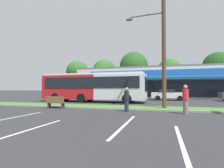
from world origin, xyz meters
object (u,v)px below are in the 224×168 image
at_px(city_bus, 93,87).
at_px(bus_stop_bench, 55,102).
at_px(car_2, 106,94).
at_px(pedestrian_by_pole, 186,99).
at_px(pedestrian_mid, 127,99).
at_px(utility_pole, 162,37).
at_px(car_1, 168,94).

xyz_separation_m(city_bus, bus_stop_bench, (-0.30, -6.87, -1.26)).
distance_m(car_2, pedestrian_by_pole, 16.12).
distance_m(bus_stop_bench, pedestrian_mid, 5.68).
height_order(utility_pole, car_1, utility_pole).
height_order(utility_pole, pedestrian_mid, utility_pole).
bearing_deg(pedestrian_mid, bus_stop_bench, -119.32).
height_order(pedestrian_by_pole, pedestrian_mid, pedestrian_by_pole).
bearing_deg(utility_pole, pedestrian_by_pole, -56.43).
distance_m(bus_stop_bench, car_1, 15.13).
relative_size(car_1, car_2, 1.05).
xyz_separation_m(utility_pole, bus_stop_bench, (-7.94, -1.55, -4.80)).
relative_size(utility_pole, pedestrian_mid, 6.17).
xyz_separation_m(car_1, car_2, (-8.67, 0.20, -0.03)).
bearing_deg(city_bus, pedestrian_mid, -52.66).
xyz_separation_m(utility_pole, city_bus, (-7.64, 5.32, -3.54)).
bearing_deg(car_1, pedestrian_by_pole, -86.98).
relative_size(utility_pole, car_1, 2.29).
bearing_deg(city_bus, utility_pole, -34.24).
distance_m(car_1, pedestrian_mid, 13.09).
bearing_deg(city_bus, pedestrian_by_pole, -38.70).
height_order(car_1, pedestrian_mid, pedestrian_mid).
distance_m(car_1, pedestrian_by_pole, 12.95).
xyz_separation_m(car_2, pedestrian_mid, (5.72, -12.95, 0.09)).
distance_m(utility_pole, car_1, 11.82).
bearing_deg(city_bus, bus_stop_bench, -91.91).
xyz_separation_m(bus_stop_bench, pedestrian_mid, (5.67, -0.32, 0.30)).
distance_m(utility_pole, pedestrian_by_pole, 5.06).
bearing_deg(utility_pole, pedestrian_mid, -140.64).
distance_m(city_bus, car_2, 5.86).
distance_m(city_bus, pedestrian_mid, 9.02).
bearing_deg(utility_pole, bus_stop_bench, -168.97).
xyz_separation_m(bus_stop_bench, car_1, (8.62, 12.43, 0.25)).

